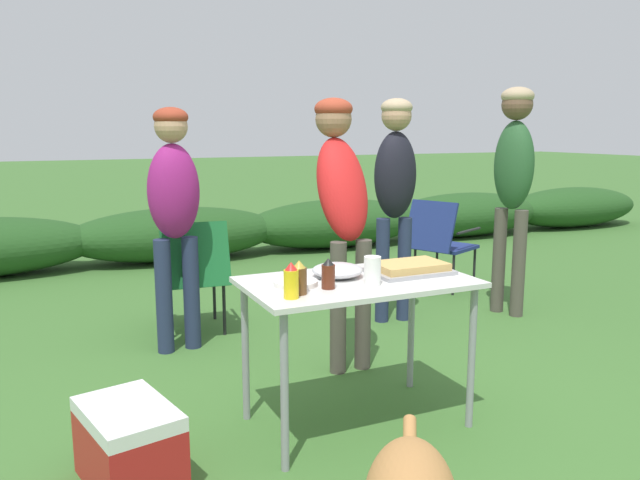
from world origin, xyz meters
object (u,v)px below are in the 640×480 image
paper_cup_stack (372,271)px  cooler_box (129,445)px  mustard_bottle (291,281)px  standing_person_in_red_jacket (342,195)px  standing_person_in_gray_fleece (395,182)px  camp_chair_near_hedge (193,271)px  standing_person_in_dark_puffer (174,202)px  bbq_sauce_bottle (328,274)px  folding_table (358,295)px  standing_person_in_navy_coat (514,170)px  camp_chair_green_behind_table (440,240)px  plate_stack (296,283)px  food_tray (409,268)px  beer_bottle (299,278)px  mixing_bowl (337,270)px

paper_cup_stack → cooler_box: size_ratio=0.25×
mustard_bottle → standing_person_in_red_jacket: 1.21m
standing_person_in_gray_fleece → camp_chair_near_hedge: size_ratio=2.02×
mustard_bottle → standing_person_in_dark_puffer: standing_person_in_dark_puffer is taller
bbq_sauce_bottle → cooler_box: bearing=-180.0°
folding_table → standing_person_in_navy_coat: size_ratio=0.62×
camp_chair_green_behind_table → camp_chair_near_hedge: bearing=-106.7°
plate_stack → standing_person_in_navy_coat: size_ratio=0.12×
folding_table → food_tray: 0.32m
plate_stack → standing_person_in_gray_fleece: size_ratio=0.12×
plate_stack → standing_person_in_navy_coat: bearing=26.8°
standing_person_in_gray_fleece → plate_stack: bearing=-125.8°
food_tray → paper_cup_stack: 0.32m
standing_person_in_red_jacket → camp_chair_green_behind_table: standing_person_in_red_jacket is taller
folding_table → food_tray: (0.30, 0.01, 0.10)m
standing_person_in_gray_fleece → camp_chair_near_hedge: bearing=177.2°
camp_chair_near_hedge → cooler_box: size_ratio=1.54×
beer_bottle → standing_person_in_navy_coat: 2.71m
mixing_bowl → standing_person_in_red_jacket: size_ratio=0.15×
plate_stack → standing_person_in_dark_puffer: (-0.27, 1.41, 0.25)m
bbq_sauce_bottle → mustard_bottle: 0.23m
standing_person_in_dark_puffer → camp_chair_green_behind_table: size_ratio=1.92×
mustard_bottle → camp_chair_near_hedge: (0.00, 1.89, -0.35)m
paper_cup_stack → bbq_sauce_bottle: 0.22m
bbq_sauce_bottle → standing_person_in_navy_coat: 2.56m
standing_person_in_red_jacket → beer_bottle: bearing=-126.9°
mustard_bottle → standing_person_in_navy_coat: bearing=29.5°
standing_person_in_dark_puffer → standing_person_in_navy_coat: standing_person_in_navy_coat is taller
mustard_bottle → standing_person_in_red_jacket: bearing=53.0°
beer_bottle → standing_person_in_dark_puffer: size_ratio=0.10×
paper_cup_stack → standing_person_in_red_jacket: bearing=72.5°
bbq_sauce_bottle → cooler_box: bbq_sauce_bottle is taller
plate_stack → beer_bottle: (-0.04, -0.15, 0.06)m
beer_bottle → cooler_box: size_ratio=0.28×
folding_table → mixing_bowl: 0.16m
bbq_sauce_bottle → standing_person_in_navy_coat: (2.19, 1.28, 0.34)m
plate_stack → mustard_bottle: mustard_bottle is taller
camp_chair_near_hedge → standing_person_in_dark_puffer: bearing=-116.1°
camp_chair_green_behind_table → paper_cup_stack: bearing=-66.3°
standing_person_in_gray_fleece → camp_chair_green_behind_table: standing_person_in_gray_fleece is taller
standing_person_in_gray_fleece → cooler_box: standing_person_in_gray_fleece is taller
folding_table → beer_bottle: (-0.36, -0.13, 0.15)m
food_tray → bbq_sauce_bottle: (-0.50, -0.11, 0.04)m
mustard_bottle → cooler_box: mustard_bottle is taller
folding_table → standing_person_in_red_jacket: standing_person_in_red_jacket is taller
cooler_box → folding_table: bearing=-97.8°
standing_person_in_gray_fleece → camp_chair_near_hedge: 1.62m
standing_person_in_navy_coat → cooler_box: (-3.10, -1.28, -0.98)m
mustard_bottle → standing_person_in_dark_puffer: 1.63m
paper_cup_stack → standing_person_in_navy_coat: bearing=33.4°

